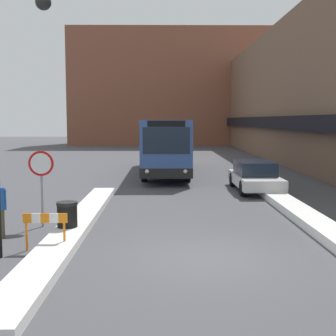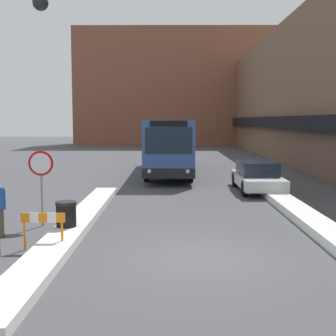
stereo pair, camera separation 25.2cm
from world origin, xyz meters
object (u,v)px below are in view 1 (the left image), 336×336
object	(u,v)px
construction_barricade	(45,224)
street_lamp	(6,94)
city_bus	(166,144)
parked_car_front	(255,176)
trash_bin	(67,218)
stop_sign	(41,172)

from	to	relation	value
construction_barricade	street_lamp	bearing A→B (deg)	-137.81
city_bus	parked_car_front	bearing A→B (deg)	-60.25
parked_car_front	trash_bin	distance (m)	10.73
street_lamp	trash_bin	xyz separation A→B (m)	(0.89, 2.17, -3.36)
city_bus	trash_bin	size ratio (longest dim) A/B	13.21
parked_car_front	stop_sign	size ratio (longest dim) A/B	2.05
trash_bin	stop_sign	bearing A→B (deg)	132.41
city_bus	parked_car_front	size ratio (longest dim) A/B	2.64
parked_car_front	stop_sign	distance (m)	10.68
stop_sign	trash_bin	distance (m)	1.88
parked_car_front	construction_barricade	bearing A→B (deg)	-126.10
street_lamp	trash_bin	size ratio (longest dim) A/B	6.49
city_bus	street_lamp	xyz separation A→B (m)	(-3.74, -17.46, 2.07)
stop_sign	trash_bin	bearing A→B (deg)	-47.59
parked_car_front	trash_bin	xyz separation A→B (m)	(-6.91, -8.21, -0.22)
city_bus	stop_sign	world-z (taller)	city_bus
stop_sign	construction_barricade	xyz separation A→B (m)	(0.75, -2.63, -1.01)
trash_bin	construction_barricade	distance (m)	1.59
stop_sign	construction_barricade	world-z (taller)	stop_sign
city_bus	street_lamp	world-z (taller)	street_lamp
stop_sign	street_lamp	size ratio (longest dim) A/B	0.38
trash_bin	construction_barricade	bearing A→B (deg)	-98.15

